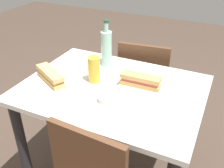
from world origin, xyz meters
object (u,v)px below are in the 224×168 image
at_px(baguette_sandwich_near, 50,76).
at_px(plate_far, 140,87).
at_px(knife_near, 59,77).
at_px(olive_bowl, 108,99).
at_px(dining_table, 112,105).
at_px(plate_near, 51,82).
at_px(baguette_sandwich_far, 140,81).
at_px(water_bottle, 106,48).
at_px(knife_far, 141,80).
at_px(chair_far, 144,83).
at_px(beer_glass, 94,70).

xyz_separation_m(baguette_sandwich_near, plate_far, (0.50, 0.17, -0.04)).
xyz_separation_m(knife_near, olive_bowl, (0.37, -0.08, -0.00)).
relative_size(dining_table, baguette_sandwich_near, 4.22).
xyz_separation_m(plate_near, knife_near, (0.02, 0.06, 0.01)).
xyz_separation_m(baguette_sandwich_near, olive_bowl, (0.39, -0.02, -0.03)).
xyz_separation_m(baguette_sandwich_far, olive_bowl, (-0.11, -0.20, -0.03)).
bearing_deg(water_bottle, plate_near, -117.85).
bearing_deg(knife_near, plate_near, -107.00).
relative_size(knife_near, olive_bowl, 1.47).
height_order(plate_far, knife_far, knife_far).
bearing_deg(baguette_sandwich_near, chair_far, 63.00).
distance_m(plate_near, plate_far, 0.52).
bearing_deg(knife_near, baguette_sandwich_far, 13.73).
distance_m(dining_table, chair_far, 0.60).
xyz_separation_m(baguette_sandwich_near, knife_near, (0.02, 0.06, -0.03)).
distance_m(plate_near, knife_near, 0.06).
relative_size(baguette_sandwich_near, plate_far, 0.98).
xyz_separation_m(chair_far, baguette_sandwich_far, (0.14, -0.53, 0.33)).
height_order(chair_far, baguette_sandwich_near, same).
height_order(baguette_sandwich_near, beer_glass, beer_glass).
bearing_deg(water_bottle, baguette_sandwich_far, -31.38).
xyz_separation_m(chair_far, knife_far, (0.13, -0.47, 0.30)).
distance_m(knife_near, beer_glass, 0.23).
relative_size(baguette_sandwich_far, beer_glass, 1.45).
relative_size(knife_near, plate_far, 0.63).
xyz_separation_m(baguette_sandwich_far, water_bottle, (-0.31, 0.19, 0.07)).
bearing_deg(baguette_sandwich_near, knife_near, 73.00).
relative_size(plate_far, olive_bowl, 2.34).
bearing_deg(plate_far, knife_far, 102.71).
height_order(dining_table, knife_near, knife_near).
height_order(chair_far, olive_bowl, chair_far).
distance_m(plate_near, baguette_sandwich_near, 0.04).
relative_size(knife_far, water_bottle, 0.59).
bearing_deg(plate_far, beer_glass, -171.13).
height_order(beer_glass, olive_bowl, beer_glass).
height_order(plate_far, beer_glass, beer_glass).
xyz_separation_m(chair_far, water_bottle, (-0.17, -0.34, 0.40)).
xyz_separation_m(water_bottle, beer_glass, (0.03, -0.23, -0.04)).
relative_size(baguette_sandwich_near, knife_far, 1.36).
distance_m(plate_far, baguette_sandwich_far, 0.04).
relative_size(knife_near, knife_far, 0.87).
height_order(baguette_sandwich_near, knife_far, baguette_sandwich_near).
height_order(knife_near, water_bottle, water_bottle).
distance_m(water_bottle, beer_glass, 0.24).
bearing_deg(baguette_sandwich_far, olive_bowl, -118.89).
height_order(plate_near, knife_near, knife_near).
bearing_deg(plate_far, baguette_sandwich_far, -14.04).
bearing_deg(plate_near, knife_far, 25.37).
distance_m(dining_table, beer_glass, 0.24).
height_order(knife_near, plate_far, knife_near).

